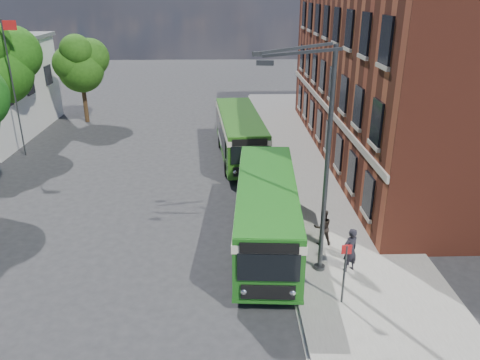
{
  "coord_description": "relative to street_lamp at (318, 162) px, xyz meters",
  "views": [
    {
      "loc": [
        1.48,
        -18.15,
        10.72
      ],
      "look_at": [
        2.1,
        2.62,
        2.2
      ],
      "focal_mm": 35.0,
      "sensor_mm": 36.0,
      "label": 1
    }
  ],
  "objects": [
    {
      "name": "ground",
      "position": [
        -4.84,
        2.0,
        -4.79
      ],
      "size": [
        120.0,
        120.0,
        0.0
      ],
      "primitive_type": "plane",
      "color": "#272729",
      "rests_on": "ground"
    },
    {
      "name": "pavement",
      "position": [
        2.16,
        10.0,
        -4.72
      ],
      "size": [
        6.0,
        48.0,
        0.15
      ],
      "primitive_type": "cube",
      "color": "gray",
      "rests_on": "ground"
    },
    {
      "name": "kerb_line",
      "position": [
        -0.89,
        10.0,
        -4.79
      ],
      "size": [
        0.12,
        48.0,
        0.01
      ],
      "primitive_type": "cube",
      "color": "beige",
      "rests_on": "ground"
    },
    {
      "name": "brick_office",
      "position": [
        9.16,
        14.0,
        2.18
      ],
      "size": [
        12.1,
        26.0,
        14.2
      ],
      "color": "maroon",
      "rests_on": "ground"
    },
    {
      "name": "flagpole",
      "position": [
        -17.29,
        15.0,
        0.15
      ],
      "size": [
        0.95,
        0.1,
        9.0
      ],
      "color": "#333638",
      "rests_on": "ground"
    },
    {
      "name": "street_lamp",
      "position": [
        0.0,
        0.0,
        0.0
      ],
      "size": [
        2.96,
        2.38,
        9.0
      ],
      "color": "#333638",
      "rests_on": "ground"
    },
    {
      "name": "bus_stop_sign",
      "position": [
        0.76,
        -2.2,
        -3.28
      ],
      "size": [
        0.35,
        0.08,
        2.52
      ],
      "color": "#333638",
      "rests_on": "ground"
    },
    {
      "name": "bus_front",
      "position": [
        -1.64,
        2.32,
        -2.96
      ],
      "size": [
        3.22,
        10.22,
        3.02
      ],
      "color": "#1E6519",
      "rests_on": "ground"
    },
    {
      "name": "bus_rear",
      "position": [
        -2.45,
        14.09,
        -2.96
      ],
      "size": [
        3.36,
        10.56,
        3.02
      ],
      "color": "#2A631A",
      "rests_on": "ground"
    },
    {
      "name": "pedestrian_a",
      "position": [
        1.52,
        -0.13,
        -3.7
      ],
      "size": [
        0.82,
        0.72,
        1.88
      ],
      "primitive_type": "imported",
      "rotation": [
        0.0,
        0.0,
        3.63
      ],
      "color": "black",
      "rests_on": "pavement"
    },
    {
      "name": "pedestrian_b",
      "position": [
        0.84,
        2.0,
        -3.81
      ],
      "size": [
        0.83,
        0.66,
        1.66
      ],
      "primitive_type": "imported",
      "rotation": [
        0.0,
        0.0,
        3.18
      ],
      "color": "black",
      "rests_on": "pavement"
    },
    {
      "name": "tree_right",
      "position": [
        -15.38,
        23.73,
        0.23
      ],
      "size": [
        4.38,
        4.17,
        7.4
      ],
      "color": "#332212",
      "rests_on": "ground"
    }
  ]
}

